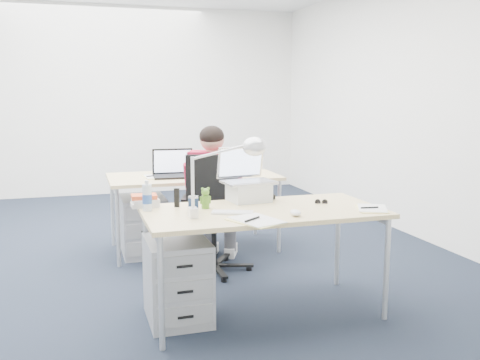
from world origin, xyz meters
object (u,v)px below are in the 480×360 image
drawer_pedestal_far (143,225)px  sunglasses (321,202)px  desk_lamp (217,176)px  drawer_pedestal_near (178,280)px  silver_laptop (249,175)px  wireless_keyboard (232,212)px  headphones (260,197)px  cordless_phone (177,198)px  desk_far (194,180)px  bear_figurine (205,198)px  office_chair (214,239)px  water_bottle (147,196)px  can_koozie (193,204)px  desk_near (263,216)px  book_stack (145,201)px  dark_laptop (174,163)px  far_cup (260,164)px  computer_mouse (296,213)px  seated_person (215,197)px

drawer_pedestal_far → sunglasses: bearing=-55.6°
desk_lamp → drawer_pedestal_near: bearing=160.7°
silver_laptop → wireless_keyboard: bearing=-129.2°
headphones → cordless_phone: 0.64m
desk_far → bear_figurine: size_ratio=10.93×
office_chair → bear_figurine: 0.97m
headphones → water_bottle: (-0.84, -0.14, 0.08)m
desk_far → bear_figurine: bearing=-99.0°
office_chair → can_koozie: office_chair is taller
desk_near → desk_lamp: desk_lamp is taller
office_chair → can_koozie: 1.08m
headphones → book_stack: book_stack is taller
can_koozie → water_bottle: water_bottle is taller
silver_laptop → dark_laptop: bearing=97.6°
dark_laptop → far_cup: 1.00m
computer_mouse → cordless_phone: bearing=150.3°
water_bottle → desk_lamp: bearing=-35.2°
desk_far → office_chair: 0.83m
wireless_keyboard → headphones: 0.50m
silver_laptop → office_chair: bearing=92.9°
wireless_keyboard → computer_mouse: size_ratio=2.46×
seated_person → headphones: bearing=-55.1°
book_stack → desk_lamp: size_ratio=0.36×
desk_near → far_cup: far_cup is taller
desk_far → desk_near: bearing=-85.8°
office_chair → silver_laptop: size_ratio=2.67×
wireless_keyboard → can_koozie: size_ratio=2.41×
bear_figurine → far_cup: bearing=72.1°
desk_lamp → office_chair: bearing=91.7°
desk_near → water_bottle: size_ratio=7.85×
drawer_pedestal_near → can_koozie: size_ratio=4.94×
bear_figurine → water_bottle: bearing=-174.6°
wireless_keyboard → far_cup: 2.10m
office_chair → water_bottle: (-0.64, -0.74, 0.54)m
drawer_pedestal_near → headphones: (0.67, 0.27, 0.47)m
silver_laptop → sunglasses: 0.55m
book_stack → computer_mouse: bearing=-32.7°
seated_person → cordless_phone: seated_person is taller
desk_far → seated_person: (0.07, -0.56, -0.07)m
cordless_phone → desk_lamp: desk_lamp is taller
desk_far → can_koozie: (-0.35, -1.62, 0.10)m
water_bottle → desk_lamp: desk_lamp is taller
office_chair → seated_person: size_ratio=0.83×
drawer_pedestal_near → book_stack: (-0.17, 0.27, 0.50)m
desk_near → office_chair: (-0.11, 0.93, -0.39)m
can_koozie → bear_figurine: (0.11, 0.11, 0.02)m
sunglasses → seated_person: bearing=138.7°
office_chair → far_cup: (0.74, 0.93, 0.49)m
water_bottle → desk_lamp: size_ratio=0.39×
headphones → desk_lamp: desk_lamp is taller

